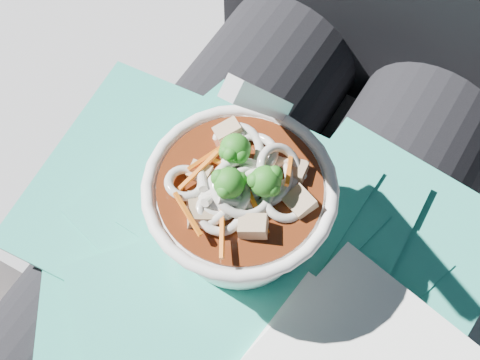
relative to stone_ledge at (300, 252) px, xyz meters
The scene contains 5 objects.
stone_ledge is the anchor object (origin of this frame).
lap 0.35m from the stone_ledge, 90.00° to the right, with size 0.31×0.48×0.15m.
person_body 0.34m from the stone_ledge, 90.00° to the right, with size 0.34×0.94×1.02m.
plastic_bag 0.43m from the stone_ledge, 85.06° to the right, with size 0.38×0.37×0.02m.
udon_bowl 0.49m from the stone_ledge, 89.33° to the right, with size 0.17×0.17×0.19m.
Camera 1 is at (0.11, -0.19, 1.13)m, focal length 50.00 mm.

